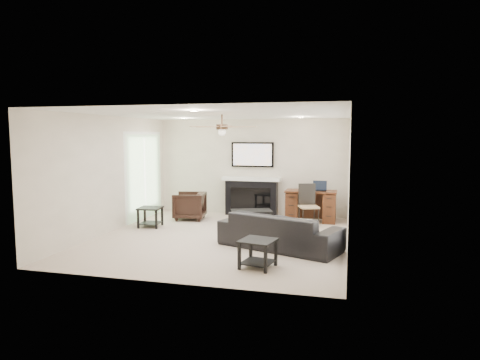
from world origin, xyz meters
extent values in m
plane|color=beige|center=(0.00, 0.00, 0.00)|extent=(5.50, 5.50, 0.00)
cube|color=white|center=(0.00, 0.00, 2.50)|extent=(5.00, 5.50, 0.04)
cube|color=beige|center=(0.00, 2.75, 1.25)|extent=(5.00, 0.04, 2.50)
cube|color=beige|center=(0.00, -2.75, 1.25)|extent=(5.00, 0.04, 2.50)
cube|color=beige|center=(-2.50, 0.00, 1.25)|extent=(0.04, 5.50, 2.50)
cube|color=beige|center=(2.50, 0.00, 1.25)|extent=(0.04, 5.50, 2.50)
cube|color=silver|center=(2.45, 0.10, 1.23)|extent=(0.04, 5.10, 2.40)
cube|color=#93BC89|center=(-2.46, 1.55, 1.05)|extent=(0.04, 1.80, 2.10)
cylinder|color=#382619|center=(0.00, 0.10, 2.25)|extent=(1.40, 1.40, 0.30)
imported|color=black|center=(1.28, -0.49, 0.33)|extent=(2.42, 1.59, 0.66)
imported|color=black|center=(-1.32, 1.66, 0.34)|extent=(0.85, 0.83, 0.68)
cube|color=black|center=(0.38, 1.11, 0.20)|extent=(1.02, 0.79, 0.40)
cube|color=black|center=(1.13, -1.74, 0.23)|extent=(0.61, 0.61, 0.45)
cube|color=black|center=(-1.87, 0.61, 0.23)|extent=(0.55, 0.55, 0.45)
cube|color=black|center=(0.05, 2.58, 0.95)|extent=(1.52, 0.34, 1.91)
cube|color=#37160D|center=(1.63, 2.12, 0.38)|extent=(1.22, 0.56, 0.76)
cube|color=black|center=(1.63, 1.57, 0.48)|extent=(0.55, 0.56, 0.97)
cube|color=black|center=(1.83, 2.10, 0.88)|extent=(0.33, 0.24, 0.23)
camera|label=1|loc=(2.48, -8.19, 2.09)|focal=32.00mm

